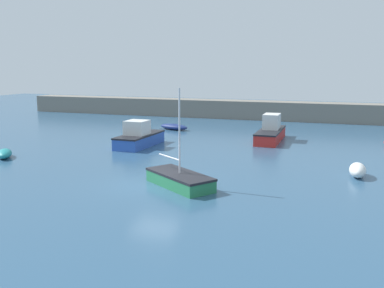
{
  "coord_description": "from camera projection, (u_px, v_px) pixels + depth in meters",
  "views": [
    {
      "loc": [
        9.1,
        -20.0,
        6.19
      ],
      "look_at": [
        -0.6,
        7.65,
        0.83
      ],
      "focal_mm": 40.0,
      "sensor_mm": 36.0,
      "label": 1
    }
  ],
  "objects": [
    {
      "name": "ground_plane",
      "position": [
        155.0,
        186.0,
        22.65
      ],
      "size": [
        120.0,
        120.0,
        0.2
      ],
      "primitive_type": "cube",
      "color": "#2D5170"
    },
    {
      "name": "harbor_breakwater",
      "position": [
        260.0,
        110.0,
        50.5
      ],
      "size": [
        61.48,
        3.01,
        2.12
      ],
      "primitive_type": "cube",
      "color": "slate",
      "rests_on": "ground_plane"
    },
    {
      "name": "rowboat_blue_near",
      "position": [
        174.0,
        127.0,
        42.1
      ],
      "size": [
        3.43,
        2.12,
        0.58
      ],
      "rotation": [
        0.0,
        0.0,
        5.97
      ],
      "color": "navy",
      "rests_on": "ground_plane"
    },
    {
      "name": "fishing_dinghy_green",
      "position": [
        358.0,
        170.0,
        24.12
      ],
      "size": [
        0.95,
        1.91,
        0.8
      ],
      "rotation": [
        0.0,
        0.0,
        4.74
      ],
      "color": "white",
      "rests_on": "ground_plane"
    },
    {
      "name": "motorboat_grey_hull",
      "position": [
        271.0,
        132.0,
        35.82
      ],
      "size": [
        1.8,
        6.28,
        2.22
      ],
      "rotation": [
        0.0,
        0.0,
        4.72
      ],
      "color": "red",
      "rests_on": "ground_plane"
    },
    {
      "name": "cabin_cruiser_white",
      "position": [
        139.0,
        137.0,
        33.39
      ],
      "size": [
        2.08,
        5.29,
        2.06
      ],
      "rotation": [
        0.0,
        0.0,
        1.55
      ],
      "color": "#2D56B7",
      "rests_on": "ground_plane"
    },
    {
      "name": "dinghy_near_pier",
      "position": [
        4.0,
        154.0,
        29.17
      ],
      "size": [
        2.12,
        2.32,
        0.6
      ],
      "rotation": [
        0.0,
        0.0,
        5.39
      ],
      "color": "teal",
      "rests_on": "ground_plane"
    },
    {
      "name": "sailboat_tall_mast",
      "position": [
        180.0,
        179.0,
        22.22
      ],
      "size": [
        4.38,
        3.76,
        5.11
      ],
      "rotation": [
        0.0,
        0.0,
        5.67
      ],
      "color": "#287A4C",
      "rests_on": "ground_plane"
    },
    {
      "name": "mooring_buoy_pink",
      "position": [
        131.0,
        128.0,
        41.93
      ],
      "size": [
        0.4,
        0.4,
        0.4
      ],
      "primitive_type": "sphere",
      "color": "#EA668C",
      "rests_on": "ground_plane"
    }
  ]
}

